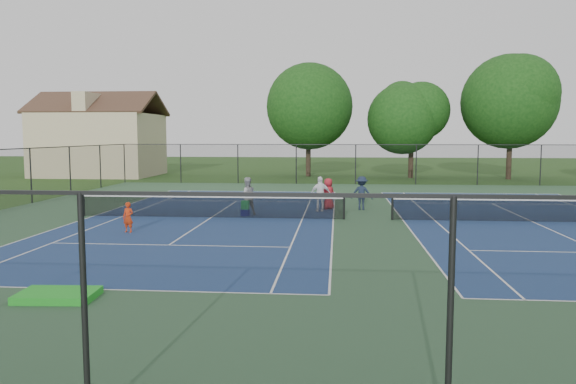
# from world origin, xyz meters

# --- Properties ---
(ground) EXTENTS (140.00, 140.00, 0.00)m
(ground) POSITION_xyz_m (0.00, 0.00, 0.00)
(ground) COLOR #234716
(ground) RESTS_ON ground
(court_pad) EXTENTS (36.00, 36.00, 0.01)m
(court_pad) POSITION_xyz_m (0.00, 0.00, 0.00)
(court_pad) COLOR #2D5136
(court_pad) RESTS_ON ground
(tennis_court_left) EXTENTS (12.00, 23.83, 1.07)m
(tennis_court_left) POSITION_xyz_m (-7.00, 0.00, 0.10)
(tennis_court_left) COLOR navy
(tennis_court_left) RESTS_ON ground
(tennis_court_right) EXTENTS (12.00, 23.83, 1.07)m
(tennis_court_right) POSITION_xyz_m (7.00, 0.00, 0.10)
(tennis_court_right) COLOR navy
(tennis_court_right) RESTS_ON ground
(perimeter_fence) EXTENTS (36.08, 36.08, 3.02)m
(perimeter_fence) POSITION_xyz_m (0.00, 0.00, 1.60)
(perimeter_fence) COLOR black
(perimeter_fence) RESTS_ON ground
(tree_back_b) EXTENTS (7.60, 7.60, 10.03)m
(tree_back_b) POSITION_xyz_m (-4.00, 26.00, 6.60)
(tree_back_b) COLOR #2D2116
(tree_back_b) RESTS_ON ground
(tree_back_c) EXTENTS (6.00, 6.00, 8.40)m
(tree_back_c) POSITION_xyz_m (5.00, 25.00, 5.48)
(tree_back_c) COLOR #2D2116
(tree_back_c) RESTS_ON ground
(tree_back_d) EXTENTS (7.80, 7.80, 10.37)m
(tree_back_d) POSITION_xyz_m (13.00, 24.00, 6.82)
(tree_back_d) COLOR #2D2116
(tree_back_d) RESTS_ON ground
(clapboard_house) EXTENTS (10.80, 8.10, 7.65)m
(clapboard_house) POSITION_xyz_m (-23.00, 25.00, 3.09)
(clapboard_house) COLOR tan
(clapboard_house) RESTS_ON ground
(child_player) EXTENTS (0.47, 0.36, 1.17)m
(child_player) POSITION_xyz_m (-9.29, -4.07, 0.59)
(child_player) COLOR red
(child_player) RESTS_ON ground
(instructor) EXTENTS (1.04, 0.94, 1.76)m
(instructor) POSITION_xyz_m (-5.54, 1.05, 0.88)
(instructor) COLOR #939396
(instructor) RESTS_ON ground
(bystander_a) EXTENTS (1.08, 0.65, 1.72)m
(bystander_a) POSITION_xyz_m (-2.17, 2.43, 0.86)
(bystander_a) COLOR white
(bystander_a) RESTS_ON ground
(bystander_b) EXTENTS (1.18, 0.82, 1.67)m
(bystander_b) POSITION_xyz_m (-0.14, 3.32, 0.84)
(bystander_b) COLOR #162032
(bystander_b) RESTS_ON ground
(bystander_c) EXTENTS (0.91, 0.84, 1.56)m
(bystander_c) POSITION_xyz_m (-1.81, 3.41, 0.78)
(bystander_c) COLOR maroon
(bystander_c) RESTS_ON ground
(ball_crate) EXTENTS (0.40, 0.35, 0.32)m
(ball_crate) POSITION_xyz_m (-5.56, 0.64, 0.16)
(ball_crate) COLOR navy
(ball_crate) RESTS_ON ground
(ball_hopper) EXTENTS (0.36, 0.30, 0.40)m
(ball_hopper) POSITION_xyz_m (-5.56, 0.64, 0.52)
(ball_hopper) COLOR green
(ball_hopper) RESTS_ON ball_crate
(green_tarp) EXTENTS (1.78, 1.19, 0.17)m
(green_tarp) POSITION_xyz_m (-7.65, -12.71, 0.09)
(green_tarp) COLOR green
(green_tarp) RESTS_ON ground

